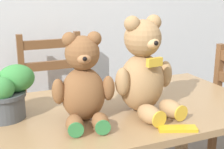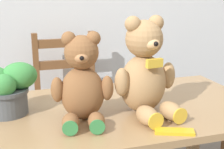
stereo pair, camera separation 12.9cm
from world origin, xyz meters
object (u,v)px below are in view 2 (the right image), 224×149
Objects in this scene: teddy_bear_right at (145,72)px; chocolate_bar at (174,132)px; wooden_chair_behind at (69,105)px; potted_plant at (6,88)px; teddy_bear_left at (82,83)px.

teddy_bear_right reaches higher than chocolate_bar.
wooden_chair_behind is 0.86m from potted_plant.
potted_plant is at bearing 147.13° from chocolate_bar.
potted_plant is at bearing -17.19° from teddy_bear_left.
teddy_bear_right is 1.69× the size of potted_plant.
potted_plant is (-0.57, 0.16, -0.06)m from teddy_bear_right.
wooden_chair_behind is at bearing -84.04° from teddy_bear_left.
potted_plant is 1.68× the size of chocolate_bar.
teddy_bear_right reaches higher than potted_plant.
teddy_bear_right is 0.59m from potted_plant.
wooden_chair_behind reaches higher than chocolate_bar.
wooden_chair_behind reaches higher than potted_plant.
teddy_bear_left is at bearing 142.82° from chocolate_bar.
wooden_chair_behind is at bearing 61.79° from potted_plant.
teddy_bear_right is 0.29m from chocolate_bar.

